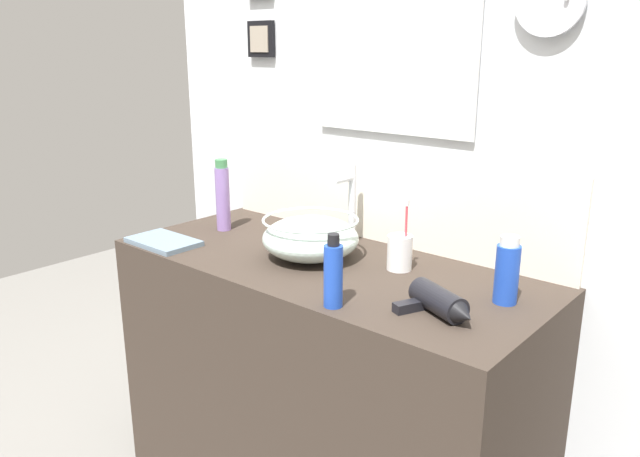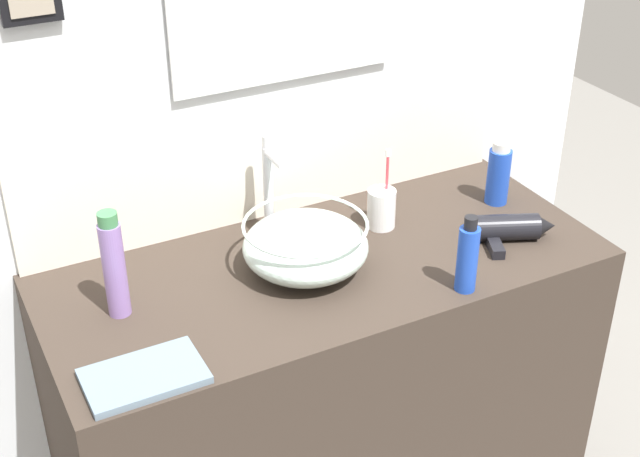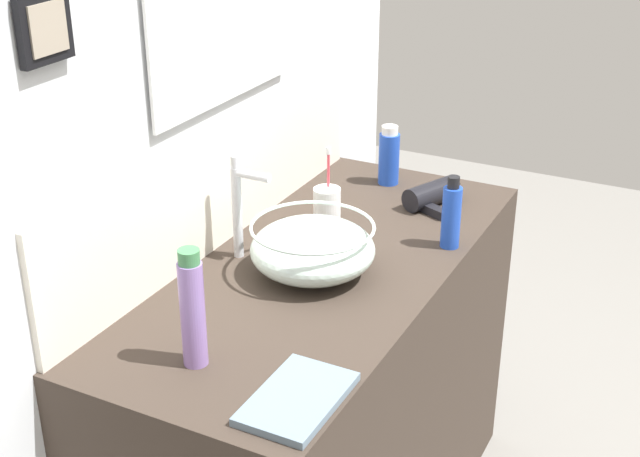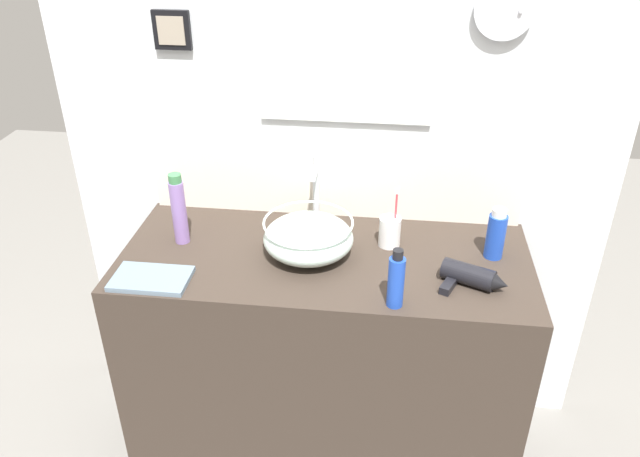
# 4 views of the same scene
# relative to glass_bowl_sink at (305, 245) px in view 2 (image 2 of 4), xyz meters

# --- Properties ---
(vanity_counter) EXTENTS (1.32, 0.57, 0.87)m
(vanity_counter) POSITION_rel_glass_bowl_sink_xyz_m (0.05, -0.00, -0.50)
(vanity_counter) COLOR #382D26
(vanity_counter) RESTS_ON ground
(back_panel) EXTENTS (1.92, 0.09, 2.51)m
(back_panel) POSITION_rel_glass_bowl_sink_xyz_m (0.05, 0.31, 0.32)
(back_panel) COLOR silver
(back_panel) RESTS_ON ground
(glass_bowl_sink) EXTENTS (0.29, 0.29, 0.12)m
(glass_bowl_sink) POSITION_rel_glass_bowl_sink_xyz_m (0.00, 0.00, 0.00)
(glass_bowl_sink) COLOR silver
(glass_bowl_sink) RESTS_ON vanity_counter
(faucet) EXTENTS (0.02, 0.10, 0.26)m
(faucet) POSITION_rel_glass_bowl_sink_xyz_m (0.00, 0.19, 0.08)
(faucet) COLOR silver
(faucet) RESTS_ON vanity_counter
(hair_drier) EXTENTS (0.21, 0.14, 0.06)m
(hair_drier) POSITION_rel_glass_bowl_sink_xyz_m (0.50, -0.11, -0.03)
(hair_drier) COLOR black
(hair_drier) RESTS_ON vanity_counter
(toothbrush_cup) EXTENTS (0.07, 0.07, 0.21)m
(toothbrush_cup) POSITION_rel_glass_bowl_sink_xyz_m (0.26, 0.09, -0.01)
(toothbrush_cup) COLOR white
(toothbrush_cup) RESTS_ON vanity_counter
(shampoo_bottle) EXTENTS (0.05, 0.05, 0.18)m
(shampoo_bottle) POSITION_rel_glass_bowl_sink_xyz_m (0.28, -0.24, 0.02)
(shampoo_bottle) COLOR blue
(shampoo_bottle) RESTS_ON vanity_counter
(spray_bottle) EXTENTS (0.06, 0.06, 0.17)m
(spray_bottle) POSITION_rel_glass_bowl_sink_xyz_m (0.59, 0.06, 0.02)
(spray_bottle) COLOR blue
(spray_bottle) RESTS_ON vanity_counter
(lotion_bottle) EXTENTS (0.05, 0.05, 0.25)m
(lotion_bottle) POSITION_rel_glass_bowl_sink_xyz_m (-0.43, 0.03, 0.05)
(lotion_bottle) COLOR #8C6BB2
(lotion_bottle) RESTS_ON vanity_counter
(hand_towel) EXTENTS (0.23, 0.15, 0.02)m
(hand_towel) POSITION_rel_glass_bowl_sink_xyz_m (-0.45, -0.21, -0.06)
(hand_towel) COLOR slate
(hand_towel) RESTS_ON vanity_counter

